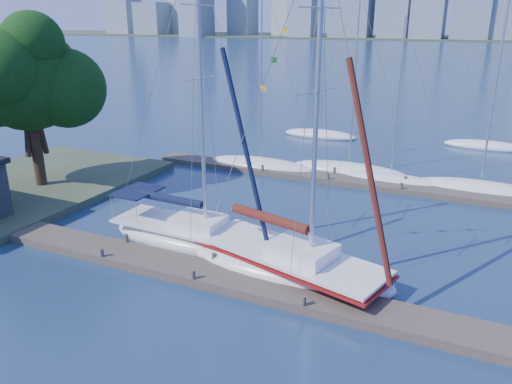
% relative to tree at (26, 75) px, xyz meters
% --- Properties ---
extents(ground, '(700.00, 700.00, 0.00)m').
position_rel_tree_xyz_m(ground, '(15.81, -5.62, -7.62)').
color(ground, navy).
rests_on(ground, ground).
extents(near_dock, '(26.00, 2.00, 0.40)m').
position_rel_tree_xyz_m(near_dock, '(15.81, -5.62, -7.42)').
color(near_dock, '#4A4136').
rests_on(near_dock, ground).
extents(far_dock, '(30.00, 1.80, 0.36)m').
position_rel_tree_xyz_m(far_dock, '(17.81, 10.38, -7.44)').
color(far_dock, '#4A4136').
rests_on(far_dock, ground).
extents(far_shore, '(800.00, 100.00, 1.50)m').
position_rel_tree_xyz_m(far_shore, '(15.81, 314.38, -7.62)').
color(far_shore, '#38472D').
rests_on(far_shore, ground).
extents(tree, '(8.87, 8.07, 11.44)m').
position_rel_tree_xyz_m(tree, '(0.00, 0.00, 0.00)').
color(tree, black).
rests_on(tree, ground).
extents(sailboat_navy, '(8.88, 3.17, 15.07)m').
position_rel_tree_xyz_m(sailboat_navy, '(13.30, -2.86, -6.45)').
color(sailboat_navy, white).
rests_on(sailboat_navy, ground).
extents(sailboat_maroon, '(10.05, 5.46, 14.86)m').
position_rel_tree_xyz_m(sailboat_maroon, '(19.18, -3.82, -6.54)').
color(sailboat_maroon, white).
rests_on(sailboat_maroon, ground).
extents(bg_boat_1, '(8.88, 3.17, 14.58)m').
position_rel_tree_xyz_m(bg_boat_1, '(10.99, 11.13, -7.33)').
color(bg_boat_1, white).
rests_on(bg_boat_1, ground).
extents(bg_boat_2, '(8.92, 3.41, 13.02)m').
position_rel_tree_xyz_m(bg_boat_2, '(17.45, 12.82, -7.36)').
color(bg_boat_2, white).
rests_on(bg_boat_2, ground).
extents(bg_boat_3, '(7.70, 4.74, 11.48)m').
position_rel_tree_xyz_m(bg_boat_3, '(20.75, 11.64, -7.39)').
color(bg_boat_3, white).
rests_on(bg_boat_3, ground).
extents(bg_boat_4, '(9.12, 4.07, 13.16)m').
position_rel_tree_xyz_m(bg_boat_4, '(26.52, 12.06, -7.35)').
color(bg_boat_4, white).
rests_on(bg_boat_4, ground).
extents(bg_boat_6, '(7.43, 3.14, 14.29)m').
position_rel_tree_xyz_m(bg_boat_6, '(11.70, 23.54, -7.35)').
color(bg_boat_6, white).
rests_on(bg_boat_6, ground).
extents(bg_boat_7, '(7.27, 2.98, 13.28)m').
position_rel_tree_xyz_m(bg_boat_7, '(26.54, 25.44, -7.37)').
color(bg_boat_7, white).
rests_on(bg_boat_7, ground).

